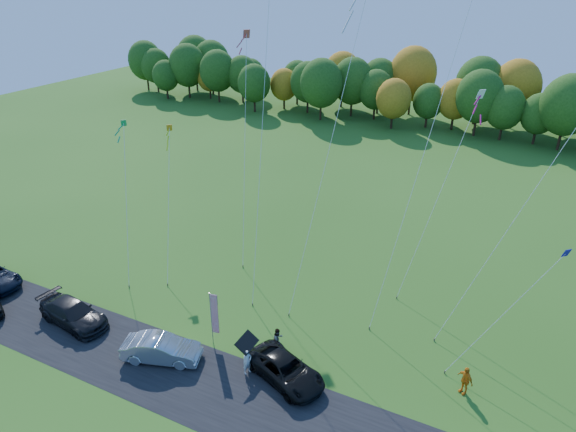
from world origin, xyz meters
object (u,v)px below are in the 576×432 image
at_px(person_east, 465,380).
at_px(black_suv, 286,370).
at_px(feather_flag, 214,313).
at_px(silver_sedan, 161,349).

bearing_deg(person_east, black_suv, -125.70).
bearing_deg(black_suv, person_east, -47.47).
distance_m(black_suv, feather_flag, 5.93).
bearing_deg(silver_sedan, feather_flag, -56.63).
bearing_deg(feather_flag, person_east, 10.45).
height_order(black_suv, silver_sedan, silver_sedan).
bearing_deg(feather_flag, silver_sedan, -127.82).
relative_size(silver_sedan, feather_flag, 1.25).
bearing_deg(person_east, feather_flag, -136.05).
height_order(black_suv, feather_flag, feather_flag).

